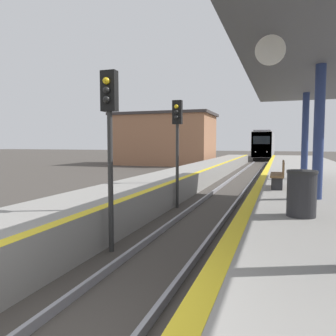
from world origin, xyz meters
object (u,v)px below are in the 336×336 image
object	(u,v)px
train	(265,145)
bench	(279,174)
signal_near	(110,126)
signal_mid	(177,133)
trash_bin	(302,193)

from	to	relation	value
train	bench	xyz separation A→B (m)	(2.35, -42.88, -0.68)
signal_near	signal_mid	xyz separation A→B (m)	(-0.08, 5.39, 0.00)
bench	signal_near	bearing A→B (deg)	-125.42
train	trash_bin	distance (m)	47.41
signal_mid	trash_bin	xyz separation A→B (m)	(4.18, -4.70, -1.43)
train	signal_mid	distance (m)	42.65
train	bench	world-z (taller)	train
signal_mid	bench	size ratio (longest dim) A/B	2.74
signal_near	signal_mid	bearing A→B (deg)	90.86
train	signal_mid	size ratio (longest dim) A/B	4.94
train	trash_bin	size ratio (longest dim) A/B	21.09
trash_bin	bench	size ratio (longest dim) A/B	0.64
signal_mid	trash_bin	distance (m)	6.45
trash_bin	signal_near	bearing A→B (deg)	-170.42
signal_near	bench	distance (m)	6.45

